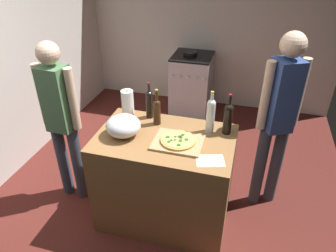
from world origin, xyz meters
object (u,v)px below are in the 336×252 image
paper_towel_roll (128,104)px  wine_bottle_amber (228,117)px  person_in_stripes (61,116)px  person_in_red (279,115)px  wine_bottle_dark (149,103)px  wine_bottle_clear (157,110)px  stove (192,84)px  wine_bottle_green (211,114)px  mixing_bowl (123,126)px  pizza (178,140)px

paper_towel_roll → wine_bottle_amber: wine_bottle_amber is taller
wine_bottle_amber → person_in_stripes: (-1.48, -0.17, -0.12)m
paper_towel_roll → person_in_red: person_in_red is taller
wine_bottle_dark → wine_bottle_clear: bearing=-42.9°
wine_bottle_amber → stove: (-0.70, 1.94, -0.62)m
paper_towel_roll → wine_bottle_green: (0.75, -0.04, 0.03)m
stove → person_in_stripes: 2.31m
mixing_bowl → person_in_red: (1.24, 0.52, 0.01)m
mixing_bowl → wine_bottle_dark: 0.37m
person_in_stripes → person_in_red: size_ratio=0.94×
pizza → stove: 2.29m
wine_bottle_green → wine_bottle_dark: (-0.57, 0.09, -0.02)m
wine_bottle_clear → person_in_red: person_in_red is taller
pizza → wine_bottle_amber: size_ratio=0.79×
pizza → wine_bottle_green: bearing=48.9°
wine_bottle_dark → person_in_red: size_ratio=0.20×
mixing_bowl → person_in_red: size_ratio=0.17×
pizza → person_in_red: bearing=33.9°
paper_towel_roll → person_in_stripes: size_ratio=0.17×
wine_bottle_clear → person_in_red: bearing=14.9°
pizza → mixing_bowl: (-0.47, -0.00, 0.06)m
wine_bottle_amber → stove: bearing=109.8°
person_in_stripes → wine_bottle_amber: bearing=6.7°
paper_towel_roll → person_in_stripes: bearing=-161.5°
wine_bottle_amber → person_in_red: bearing=31.8°
person_in_red → wine_bottle_amber: bearing=-148.2°
person_in_stripes → person_in_red: (1.89, 0.43, 0.07)m
person_in_red → wine_bottle_dark: bearing=-170.9°
wine_bottle_green → person_in_red: bearing=26.1°
wine_bottle_clear → wine_bottle_dark: bearing=137.1°
wine_bottle_green → person_in_red: person_in_red is taller
pizza → wine_bottle_green: 0.35m
person_in_stripes → wine_bottle_green: bearing=6.7°
wine_bottle_clear → wine_bottle_green: (0.47, 0.00, 0.03)m
stove → person_in_stripes: (-0.78, -2.12, 0.50)m
wine_bottle_dark → person_in_stripes: 0.82m
paper_towel_roll → wine_bottle_dark: (0.19, 0.06, 0.01)m
paper_towel_roll → mixing_bowl: bearing=-75.9°
wine_bottle_amber → person_in_stripes: person_in_stripes is taller
paper_towel_roll → person_in_stripes: person_in_stripes is taller
paper_towel_roll → wine_bottle_clear: size_ratio=0.81×
wine_bottle_dark → person_in_stripes: size_ratio=0.21×
wine_bottle_clear → pizza: bearing=-44.0°
wine_bottle_dark → person_in_stripes: person_in_stripes is taller
wine_bottle_dark → mixing_bowl: bearing=-108.4°
pizza → paper_towel_roll: 0.62m
mixing_bowl → wine_bottle_green: 0.73m
wine_bottle_clear → stove: wine_bottle_clear is taller
person_in_red → pizza: bearing=-146.1°
stove → paper_towel_roll: bearing=-95.9°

